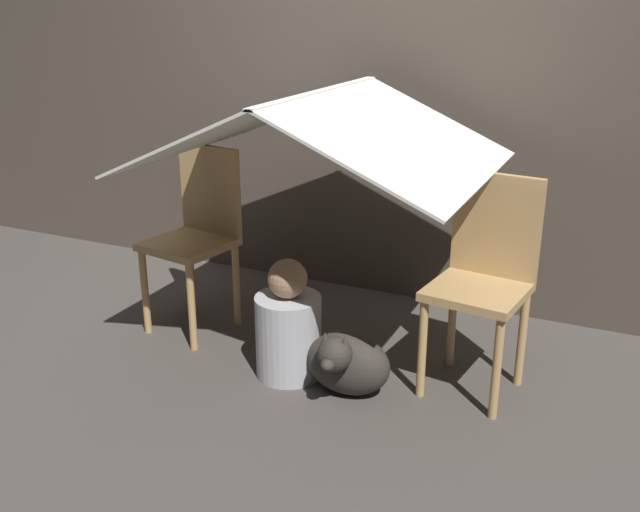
% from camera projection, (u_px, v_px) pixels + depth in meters
% --- Properties ---
extents(ground_plane, '(8.80, 8.80, 0.00)m').
position_uv_depth(ground_plane, '(302.00, 375.00, 3.19)').
color(ground_plane, '#47423D').
extents(wall_back, '(7.00, 0.05, 2.50)m').
position_uv_depth(wall_back, '(392.00, 67.00, 3.68)').
color(wall_back, '#4C4238').
rests_on(wall_back, ground_plane).
extents(chair_left, '(0.43, 0.43, 0.91)m').
position_uv_depth(chair_left, '(198.00, 230.00, 3.51)').
color(chair_left, tan).
rests_on(chair_left, ground_plane).
extents(chair_right, '(0.42, 0.42, 0.91)m').
position_uv_depth(chair_right, '(484.00, 274.00, 2.95)').
color(chair_right, tan).
rests_on(chair_right, ground_plane).
extents(sheet_canopy, '(1.42, 1.18, 0.32)m').
position_uv_depth(sheet_canopy, '(320.00, 128.00, 2.98)').
color(sheet_canopy, silver).
extents(person_front, '(0.29, 0.29, 0.54)m').
position_uv_depth(person_front, '(288.00, 328.00, 3.12)').
color(person_front, '#B2B2B7').
rests_on(person_front, ground_plane).
extents(dog, '(0.37, 0.35, 0.34)m').
position_uv_depth(dog, '(346.00, 362.00, 2.98)').
color(dog, '#332D28').
rests_on(dog, ground_plane).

